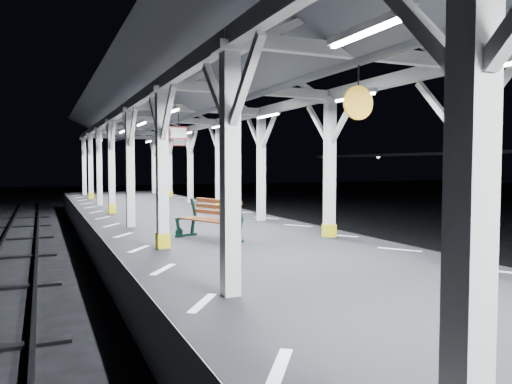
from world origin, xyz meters
TOP-DOWN VIEW (x-y plane):
  - ground at (0.00, 0.00)m, footprint 120.00×120.00m
  - platform at (0.00, 0.00)m, footprint 6.00×50.00m
  - hazard_stripes_left at (-2.45, 0.00)m, footprint 1.00×48.00m
  - hazard_stripes_right at (2.45, 0.00)m, footprint 1.00×48.00m
  - track_right at (5.00, 0.00)m, footprint 2.20×60.00m
  - canopy at (0.00, -0.01)m, footprint 5.40×49.00m
  - bench_mid at (-0.66, 2.86)m, footprint 1.24×1.84m

SIDE VIEW (x-z plane):
  - ground at x=0.00m, z-range 0.00..0.00m
  - track_right at x=5.00m, z-range 0.00..0.16m
  - platform at x=0.00m, z-range 0.00..1.00m
  - hazard_stripes_left at x=-2.45m, z-range 1.00..1.01m
  - hazard_stripes_right at x=2.45m, z-range 1.00..1.01m
  - bench_mid at x=-0.66m, z-range 1.03..1.97m
  - canopy at x=0.00m, z-range 2.23..6.88m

